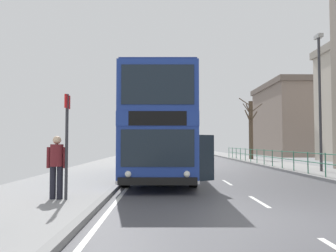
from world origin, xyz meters
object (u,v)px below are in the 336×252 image
(street_lamp_far_side, at_px, (320,91))
(bare_tree_far_00, at_px, (251,128))
(background_building_01, at_px, (309,120))
(double_decker_bus_main, at_px, (161,129))
(bus_stop_sign_near, at_px, (67,135))
(pedestrian_companion, at_px, (57,163))

(street_lamp_far_side, distance_m, bare_tree_far_00, 15.08)
(bare_tree_far_00, height_order, background_building_01, background_building_01)
(double_decker_bus_main, distance_m, background_building_01, 37.11)
(bus_stop_sign_near, relative_size, street_lamp_far_side, 0.38)
(pedestrian_companion, xyz_separation_m, bus_stop_sign_near, (0.28, -0.07, 0.76))
(bus_stop_sign_near, bearing_deg, background_building_01, 59.39)
(pedestrian_companion, relative_size, background_building_01, 0.12)
(pedestrian_companion, height_order, street_lamp_far_side, street_lamp_far_side)
(bus_stop_sign_near, bearing_deg, double_decker_bus_main, 69.33)
(bare_tree_far_00, bearing_deg, double_decker_bus_main, -115.69)
(pedestrian_companion, distance_m, background_building_01, 44.14)
(pedestrian_companion, height_order, background_building_01, background_building_01)
(double_decker_bus_main, bearing_deg, street_lamp_far_side, 17.85)
(double_decker_bus_main, height_order, bus_stop_sign_near, double_decker_bus_main)
(bus_stop_sign_near, distance_m, background_building_01, 44.00)
(pedestrian_companion, bearing_deg, street_lamp_far_side, 39.36)
(bare_tree_far_00, distance_m, background_building_01, 17.69)
(double_decker_bus_main, relative_size, street_lamp_far_side, 1.40)
(background_building_01, bearing_deg, street_lamp_far_side, -111.78)
(double_decker_bus_main, relative_size, bus_stop_sign_near, 3.69)
(pedestrian_companion, height_order, bus_stop_sign_near, bus_stop_sign_near)
(bus_stop_sign_near, xyz_separation_m, background_building_01, (22.35, 37.78, 3.00))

